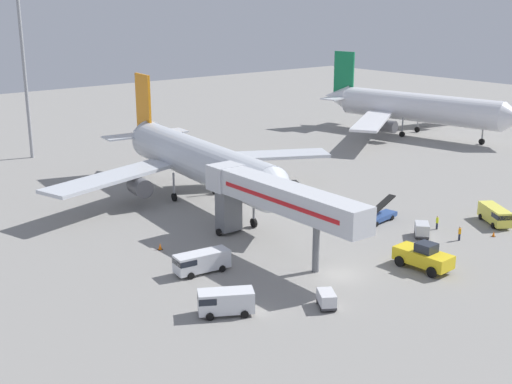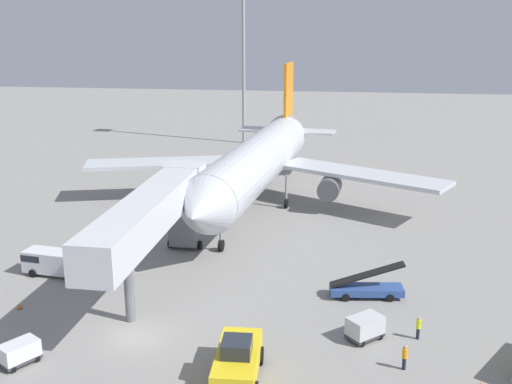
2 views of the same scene
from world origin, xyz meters
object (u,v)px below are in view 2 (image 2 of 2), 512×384
(belt_loader_truck, at_px, (367,288))
(baggage_cart_far_right, at_px, (365,327))
(ground_crew_worker_foreground, at_px, (405,357))
(pushback_tug, at_px, (237,361))
(ground_crew_worker_midground, at_px, (418,327))
(airplane_at_gate, at_px, (258,161))
(baggage_cart_rear_left, at_px, (19,352))
(jet_bridge, at_px, (156,211))
(safety_cone_bravo, at_px, (20,306))
(service_van_far_left, at_px, (55,261))
(safety_cone_charlie, at_px, (95,238))
(apron_light_mast, at_px, (243,21))

(belt_loader_truck, relative_size, baggage_cart_far_right, 2.10)
(baggage_cart_far_right, relative_size, ground_crew_worker_foreground, 1.66)
(pushback_tug, distance_m, ground_crew_worker_midground, 12.80)
(belt_loader_truck, relative_size, ground_crew_worker_midground, 3.54)
(airplane_at_gate, xyz_separation_m, baggage_cart_rear_left, (-9.97, -34.51, -4.62))
(jet_bridge, height_order, safety_cone_bravo, jet_bridge)
(jet_bridge, relative_size, baggage_cart_far_right, 8.33)
(airplane_at_gate, distance_m, baggage_cart_rear_left, 36.22)
(airplane_at_gate, relative_size, safety_cone_bravo, 84.84)
(baggage_cart_far_right, distance_m, baggage_cart_rear_left, 21.98)
(belt_loader_truck, relative_size, service_van_far_left, 1.00)
(pushback_tug, distance_m, safety_cone_bravo, 18.76)
(jet_bridge, distance_m, safety_cone_bravo, 12.09)
(safety_cone_charlie, bearing_deg, baggage_cart_far_right, -31.06)
(baggage_cart_rear_left, bearing_deg, pushback_tug, 0.64)
(pushback_tug, distance_m, apron_light_mast, 75.39)
(jet_bridge, xyz_separation_m, safety_cone_bravo, (-8.78, -5.91, -5.83))
(belt_loader_truck, xyz_separation_m, apron_light_mast, (-19.24, 59.51, 19.67))
(safety_cone_charlie, bearing_deg, ground_crew_worker_foreground, -34.11)
(belt_loader_truck, bearing_deg, safety_cone_charlie, 161.40)
(ground_crew_worker_midground, bearing_deg, baggage_cart_far_right, -171.80)
(airplane_at_gate, distance_m, safety_cone_bravo, 31.24)
(service_van_far_left, height_order, apron_light_mast, apron_light_mast)
(baggage_cart_far_right, height_order, apron_light_mast, apron_light_mast)
(ground_crew_worker_foreground, bearing_deg, apron_light_mast, 106.98)
(safety_cone_bravo, bearing_deg, ground_crew_worker_midground, -0.72)
(ground_crew_worker_foreground, height_order, safety_cone_bravo, ground_crew_worker_foreground)
(airplane_at_gate, relative_size, safety_cone_charlie, 57.83)
(safety_cone_bravo, bearing_deg, jet_bridge, 33.93)
(pushback_tug, relative_size, safety_cone_charlie, 7.99)
(ground_crew_worker_midground, xyz_separation_m, safety_cone_charlie, (-28.47, 14.54, -0.49))
(belt_loader_truck, xyz_separation_m, ground_crew_worker_midground, (3.20, -6.04, 0.12))
(ground_crew_worker_midground, height_order, safety_cone_charlie, ground_crew_worker_midground)
(baggage_cart_rear_left, height_order, safety_cone_charlie, baggage_cart_rear_left)
(belt_loader_truck, height_order, baggage_cart_rear_left, belt_loader_truck)
(baggage_cart_rear_left, xyz_separation_m, safety_cone_bravo, (-3.87, 6.99, -0.55))
(pushback_tug, height_order, baggage_cart_rear_left, pushback_tug)
(service_van_far_left, relative_size, safety_cone_charlie, 7.74)
(ground_crew_worker_foreground, bearing_deg, ground_crew_worker_midground, 72.46)
(airplane_at_gate, relative_size, jet_bridge, 1.89)
(ground_crew_worker_midground, xyz_separation_m, apron_light_mast, (-22.45, 65.55, 19.55))
(apron_light_mast, bearing_deg, baggage_cart_rear_left, -91.71)
(ground_crew_worker_foreground, distance_m, apron_light_mast, 75.21)
(belt_loader_truck, xyz_separation_m, ground_crew_worker_foreground, (1.97, -9.94, 0.13))
(ground_crew_worker_foreground, bearing_deg, pushback_tug, -165.28)
(jet_bridge, distance_m, baggage_cart_rear_left, 14.78)
(pushback_tug, height_order, ground_crew_worker_midground, pushback_tug)
(belt_loader_truck, distance_m, ground_crew_worker_midground, 6.84)
(baggage_cart_rear_left, relative_size, apron_light_mast, 0.09)
(baggage_cart_far_right, height_order, baggage_cart_rear_left, baggage_cart_far_right)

